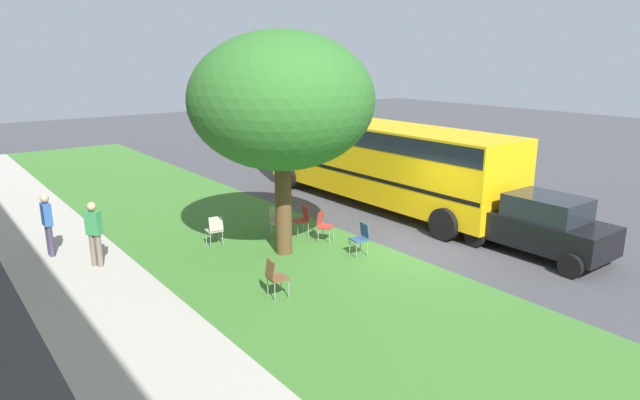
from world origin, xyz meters
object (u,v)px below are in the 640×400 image
(chair_0, at_px, (277,219))
(school_bus, at_px, (381,156))
(chair_1, at_px, (361,236))
(chair_5, at_px, (275,275))
(pedestrian_1, at_px, (94,232))
(pedestrian_0, at_px, (48,223))
(chair_2, at_px, (303,218))
(parked_car, at_px, (541,225))
(street_tree, at_px, (282,102))
(chair_3, at_px, (324,224))
(chair_4, at_px, (215,228))

(chair_0, distance_m, school_bus, 5.10)
(chair_1, relative_size, chair_5, 1.00)
(pedestrian_1, bearing_deg, pedestrian_0, 26.02)
(chair_0, distance_m, pedestrian_1, 5.04)
(chair_2, distance_m, chair_5, 4.42)
(chair_5, bearing_deg, parked_car, -106.05)
(parked_car, bearing_deg, school_bus, -1.44)
(street_tree, distance_m, chair_2, 3.91)
(chair_2, height_order, pedestrian_0, pedestrian_0)
(chair_1, distance_m, pedestrian_1, 6.84)
(school_bus, relative_size, pedestrian_0, 6.15)
(chair_0, bearing_deg, chair_3, -146.22)
(school_bus, bearing_deg, chair_4, 93.53)
(chair_2, bearing_deg, street_tree, 126.30)
(school_bus, bearing_deg, pedestrian_0, 81.60)
(chair_3, relative_size, pedestrian_1, 0.52)
(chair_2, height_order, parked_car, parked_car)
(pedestrian_1, bearing_deg, chair_4, -98.02)
(chair_0, relative_size, chair_2, 1.00)
(parked_car, height_order, school_bus, school_bus)
(chair_3, xyz_separation_m, pedestrian_1, (1.96, 5.78, 0.41))
(chair_0, distance_m, chair_1, 2.87)
(chair_1, distance_m, pedestrian_0, 8.33)
(chair_4, bearing_deg, chair_3, -119.54)
(street_tree, relative_size, parked_car, 1.58)
(chair_1, xyz_separation_m, chair_4, (3.02, 2.79, 0.00))
(chair_3, bearing_deg, chair_4, 60.46)
(chair_0, height_order, chair_4, same)
(chair_2, xyz_separation_m, parked_car, (-5.25, -4.06, 0.32))
(chair_4, distance_m, chair_5, 3.92)
(chair_5, bearing_deg, chair_4, -7.53)
(pedestrian_1, bearing_deg, chair_5, -149.11)
(chair_2, bearing_deg, chair_5, 136.34)
(chair_5, bearing_deg, street_tree, -37.85)
(chair_0, bearing_deg, chair_4, 80.90)
(chair_5, xyz_separation_m, school_bus, (4.30, -7.27, 1.24))
(pedestrian_0, height_order, pedestrian_1, same)
(parked_car, bearing_deg, chair_1, 52.61)
(chair_2, relative_size, pedestrian_1, 0.52)
(street_tree, distance_m, school_bus, 6.35)
(chair_2, bearing_deg, chair_0, 60.00)
(chair_0, bearing_deg, chair_1, -161.25)
(street_tree, relative_size, pedestrian_1, 3.46)
(chair_0, bearing_deg, parked_car, -139.96)
(chair_2, height_order, pedestrian_1, pedestrian_1)
(chair_4, relative_size, pedestrian_0, 0.52)
(street_tree, xyz_separation_m, chair_0, (1.36, -0.65, -3.56))
(chair_2, distance_m, school_bus, 4.54)
(chair_0, distance_m, chair_3, 1.47)
(street_tree, height_order, school_bus, street_tree)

